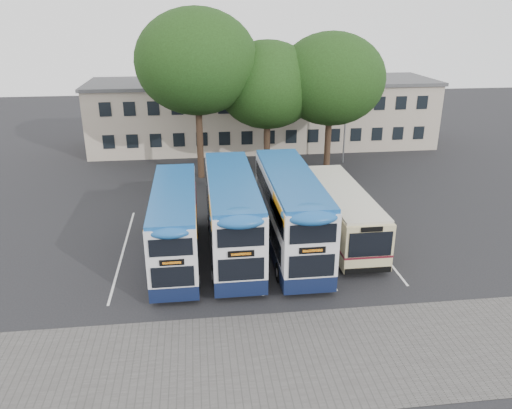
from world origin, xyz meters
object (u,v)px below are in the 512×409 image
Objects in this scene: tree_left at (197,62)px; bus_dd_mid at (232,212)px; bus_single at (341,210)px; bus_dd_right at (290,209)px; lamp_post at (347,104)px; tree_mid at (267,85)px; bus_dd_left at (175,222)px; tree_right at (331,79)px.

tree_left reaches higher than bus_dd_mid.
bus_dd_right is at bearing -158.21° from bus_single.
lamp_post is 17.79m from bus_dd_right.
tree_left is 5.68m from tree_mid.
tree_mid reaches higher than lamp_post.
bus_dd_left reaches higher than bus_single.
tree_right is (-2.05, -2.23, 2.30)m from lamp_post.
bus_dd_mid is 1.04× the size of bus_single.
bus_dd_mid is 6.51m from bus_single.
bus_dd_mid is at bearing -168.94° from bus_single.
tree_left reaches higher than bus_dd_right.
bus_dd_right reaches higher than bus_single.
tree_mid is at bearing 64.64° from bus_dd_left.
lamp_post is 15.58m from bus_single.
bus_dd_mid is (-3.90, -14.03, -4.61)m from tree_mid.
bus_dd_right is at bearing -0.86° from bus_dd_mid.
tree_mid is 16.77m from bus_dd_left.
bus_dd_left is (-1.56, -13.80, -6.65)m from tree_left.
bus_dd_left is 9.51m from bus_single.
tree_right is 1.05× the size of bus_dd_right.
bus_dd_right is at bearing -71.17° from tree_left.
bus_dd_mid reaches higher than bus_dd_left.
bus_dd_right is at bearing -115.82° from lamp_post.
tree_mid is 0.99× the size of bus_dd_right.
bus_dd_right is (3.13, -0.05, 0.04)m from bus_dd_mid.
tree_mid is at bearing 74.49° from bus_dd_mid.
bus_dd_left is at bearing -169.55° from bus_single.
bus_dd_mid is at bearing -83.88° from tree_left.
tree_mid reaches higher than bus_dd_right.
tree_mid is (5.32, 0.72, -1.83)m from tree_left.
bus_dd_right is (4.56, -13.36, -6.41)m from tree_left.
tree_left is at bearing 96.12° from bus_dd_mid.
lamp_post is at bearing 47.42° from tree_right.
bus_dd_mid is (1.43, -13.32, -6.45)m from tree_left.
bus_single is at bearing -79.11° from tree_mid.
lamp_post is at bearing 73.04° from bus_single.
lamp_post is at bearing 14.21° from tree_mid.
tree_left reaches higher than bus_single.
bus_dd_mid is at bearing 9.14° from bus_dd_left.
lamp_post is at bearing 64.18° from bus_dd_right.
lamp_post is 13.00m from tree_left.
bus_single is (6.36, 1.24, -0.69)m from bus_dd_mid.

